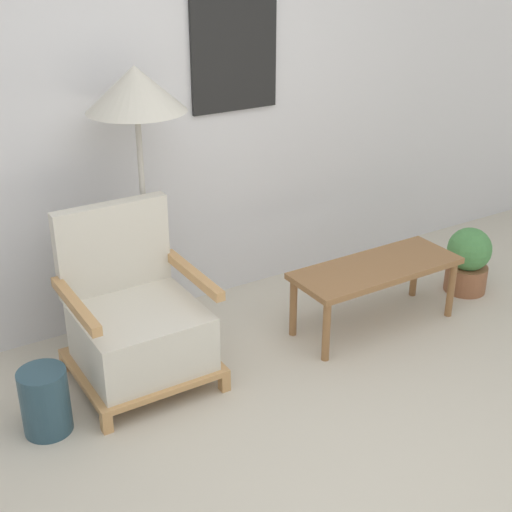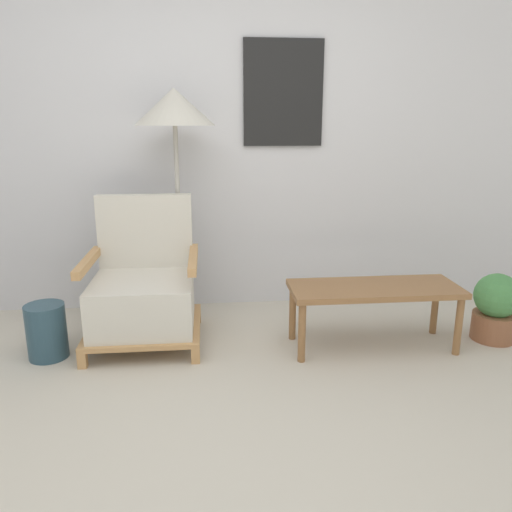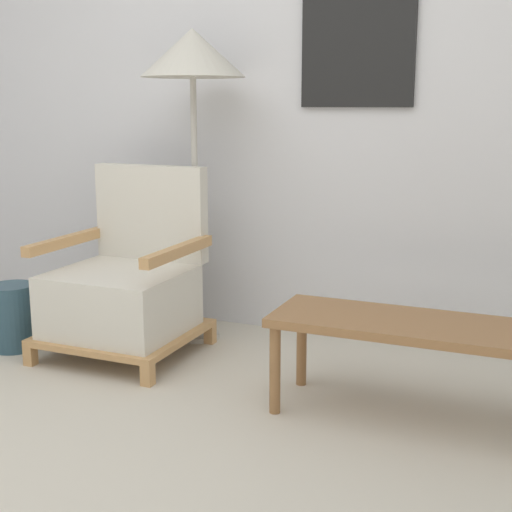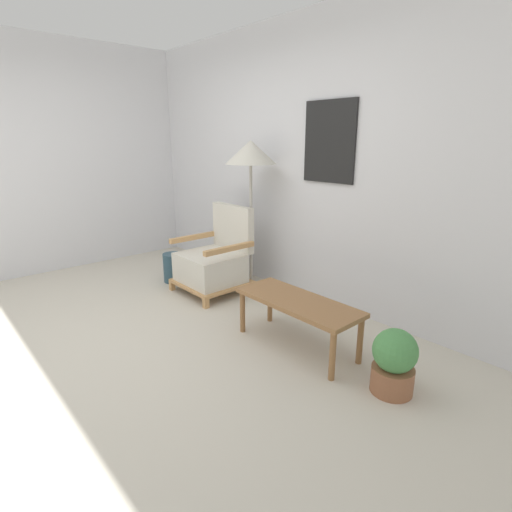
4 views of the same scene
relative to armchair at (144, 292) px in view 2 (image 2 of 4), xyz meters
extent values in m
plane|color=beige|center=(0.43, -1.40, -0.33)|extent=(14.00, 14.00, 0.00)
cube|color=silver|center=(0.43, 0.67, 1.02)|extent=(8.00, 0.06, 2.70)
cube|color=black|center=(0.96, 0.62, 1.22)|extent=(0.56, 0.02, 0.72)
cube|color=tan|center=(-0.32, -0.34, -0.28)|extent=(0.05, 0.05, 0.09)
cube|color=tan|center=(0.32, -0.34, -0.28)|extent=(0.05, 0.05, 0.09)
cube|color=tan|center=(-0.32, 0.27, -0.28)|extent=(0.05, 0.05, 0.09)
cube|color=tan|center=(0.32, 0.27, -0.28)|extent=(0.05, 0.05, 0.09)
cube|color=tan|center=(0.00, -0.03, -0.22)|extent=(0.69, 0.66, 0.03)
cube|color=silver|center=(0.00, -0.05, -0.05)|extent=(0.61, 0.56, 0.30)
cube|color=silver|center=(0.00, 0.26, 0.34)|extent=(0.61, 0.08, 0.48)
cube|color=tan|center=(-0.32, -0.03, 0.22)|extent=(0.05, 0.60, 0.05)
cube|color=tan|center=(0.32, -0.03, 0.22)|extent=(0.05, 0.60, 0.05)
cylinder|color=#B7B2A8|center=(0.22, 0.33, -0.31)|extent=(0.23, 0.23, 0.03)
cylinder|color=#B7B2A8|center=(0.22, 0.33, 0.35)|extent=(0.03, 0.03, 1.31)
cone|color=beige|center=(0.22, 0.33, 1.12)|extent=(0.52, 0.52, 0.23)
cube|color=olive|center=(1.41, -0.23, 0.05)|extent=(1.03, 0.40, 0.04)
cylinder|color=olive|center=(0.94, -0.39, -0.14)|extent=(0.04, 0.04, 0.36)
cylinder|color=olive|center=(1.88, -0.39, -0.14)|extent=(0.04, 0.04, 0.36)
cylinder|color=olive|center=(0.94, -0.07, -0.14)|extent=(0.04, 0.04, 0.36)
cylinder|color=olive|center=(1.88, -0.07, -0.14)|extent=(0.04, 0.04, 0.36)
cylinder|color=#2D4C5B|center=(-0.55, -0.18, -0.16)|extent=(0.23, 0.23, 0.33)
cylinder|color=#935B3D|center=(2.22, -0.20, -0.24)|extent=(0.27, 0.27, 0.17)
sphere|color=#4C8E4C|center=(2.22, -0.20, -0.03)|extent=(0.28, 0.28, 0.28)
camera|label=1|loc=(-1.15, -3.03, 1.86)|focal=50.00mm
camera|label=2|loc=(0.41, -3.01, 1.03)|focal=35.00mm
camera|label=3|loc=(1.90, -2.86, 0.88)|focal=50.00mm
camera|label=4|loc=(3.32, -2.34, 1.26)|focal=28.00mm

